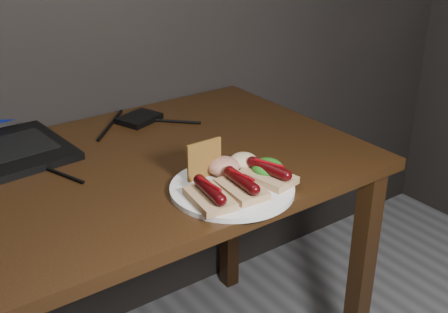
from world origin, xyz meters
The scene contains 11 objects.
desk centered at (0.00, 1.38, 0.66)m, with size 1.40×0.70×0.75m.
hard_drive centered at (0.29, 1.62, 0.76)m, with size 0.11×0.08×0.02m, color black.
desk_cables centered at (0.02, 1.52, 0.75)m, with size 0.84×0.38×0.01m.
plate centered at (0.26, 1.14, 0.76)m, with size 0.27×0.27×0.01m, color white.
bread_sausage_left centered at (0.19, 1.11, 0.78)m, with size 0.08×0.12×0.04m.
bread_sausage_center centered at (0.26, 1.11, 0.78)m, with size 0.08×0.12×0.04m.
bread_sausage_right centered at (0.34, 1.12, 0.78)m, with size 0.09×0.13×0.04m.
crispbread centered at (0.24, 1.21, 0.80)m, with size 0.09×0.01×0.09m, color #AF7330.
salad_greens centered at (0.35, 1.14, 0.78)m, with size 0.07×0.07×0.04m, color #165D12.
salsa_mound centered at (0.28, 1.20, 0.78)m, with size 0.07×0.07×0.04m, color maroon.
coleslaw_mound centered at (0.34, 1.20, 0.78)m, with size 0.06×0.06×0.04m, color white.
Camera 1 is at (-0.36, 0.29, 1.32)m, focal length 45.00 mm.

